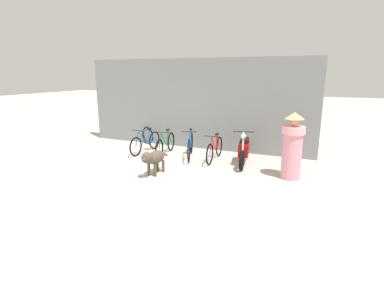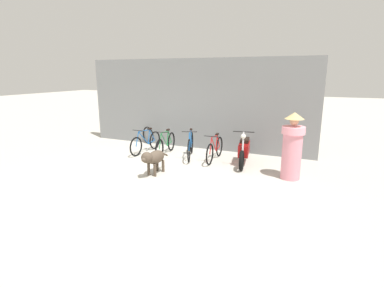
% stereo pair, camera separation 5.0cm
% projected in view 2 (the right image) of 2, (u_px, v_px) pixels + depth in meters
% --- Properties ---
extents(ground_plane, '(60.00, 60.00, 0.00)m').
position_uv_depth(ground_plane, '(148.00, 173.00, 7.93)').
color(ground_plane, '#B7B2A5').
extents(shop_wall_back, '(8.23, 0.20, 3.07)m').
position_uv_depth(shop_wall_back, '(194.00, 104.00, 10.37)').
color(shop_wall_back, slate).
rests_on(shop_wall_back, ground).
extents(bicycle_0, '(0.46, 1.69, 0.81)m').
position_uv_depth(bicycle_0, '(146.00, 142.00, 9.94)').
color(bicycle_0, black).
rests_on(bicycle_0, ground).
extents(bicycle_1, '(0.46, 1.72, 0.83)m').
position_uv_depth(bicycle_1, '(166.00, 144.00, 9.63)').
color(bicycle_1, black).
rests_on(bicycle_1, ground).
extents(bicycle_2, '(0.65, 1.67, 0.90)m').
position_uv_depth(bicycle_2, '(190.00, 146.00, 9.33)').
color(bicycle_2, black).
rests_on(bicycle_2, ground).
extents(bicycle_3, '(0.46, 1.62, 0.82)m').
position_uv_depth(bicycle_3, '(215.00, 149.00, 9.02)').
color(bicycle_3, black).
rests_on(bicycle_3, ground).
extents(motorcycle, '(0.58, 1.93, 1.03)m').
position_uv_depth(motorcycle, '(244.00, 150.00, 8.69)').
color(motorcycle, black).
rests_on(motorcycle, ground).
extents(stray_dog, '(0.36, 1.22, 0.68)m').
position_uv_depth(stray_dog, '(154.00, 158.00, 7.71)').
color(stray_dog, '#4C3F33').
rests_on(stray_dog, ground).
extents(person_in_robes, '(0.78, 0.78, 1.67)m').
position_uv_depth(person_in_robes, '(292.00, 146.00, 7.33)').
color(person_in_robes, pink).
rests_on(person_in_robes, ground).
extents(spare_tire_left, '(0.62, 0.29, 0.65)m').
position_uv_depth(spare_tire_left, '(148.00, 135.00, 11.11)').
color(spare_tire_left, black).
rests_on(spare_tire_left, ground).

